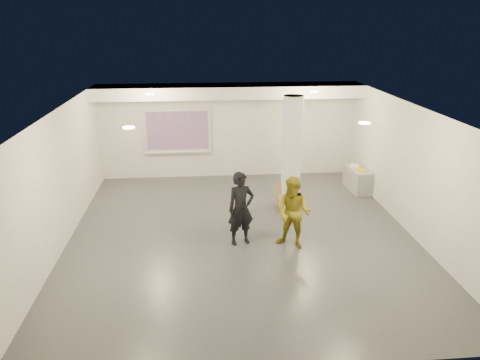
{
  "coord_description": "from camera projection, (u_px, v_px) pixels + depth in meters",
  "views": [
    {
      "loc": [
        -0.93,
        -9.97,
        4.85
      ],
      "look_at": [
        0.0,
        0.4,
        1.25
      ],
      "focal_mm": 35.0,
      "sensor_mm": 36.0,
      "label": 1
    }
  ],
  "objects": [
    {
      "name": "woman",
      "position": [
        241.0,
        209.0,
        10.41
      ],
      "size": [
        0.7,
        0.55,
        1.69
      ],
      "primitive_type": "imported",
      "rotation": [
        0.0,
        0.0,
        0.27
      ],
      "color": "black",
      "rests_on": "floor"
    },
    {
      "name": "credenza",
      "position": [
        358.0,
        179.0,
        13.86
      ],
      "size": [
        0.56,
        1.19,
        0.68
      ],
      "primitive_type": "cube",
      "rotation": [
        0.0,
        0.0,
        0.06
      ],
      "color": "gray",
      "rests_on": "floor"
    },
    {
      "name": "postit_pad",
      "position": [
        361.0,
        170.0,
        13.58
      ],
      "size": [
        0.25,
        0.31,
        0.03
      ],
      "primitive_type": "cube",
      "rotation": [
        0.0,
        0.0,
        -0.15
      ],
      "color": "#E7BE01",
      "rests_on": "credenza"
    },
    {
      "name": "wall_back",
      "position": [
        228.0,
        130.0,
        14.79
      ],
      "size": [
        8.0,
        0.01,
        3.0
      ],
      "primitive_type": "cube",
      "color": "silver",
      "rests_on": "floor"
    },
    {
      "name": "ceiling",
      "position": [
        242.0,
        109.0,
        10.07
      ],
      "size": [
        8.0,
        9.0,
        0.01
      ],
      "primitive_type": "cube",
      "color": "white",
      "rests_on": "floor"
    },
    {
      "name": "projection_screen",
      "position": [
        177.0,
        131.0,
        14.6
      ],
      "size": [
        2.1,
        0.13,
        1.42
      ],
      "color": "silver",
      "rests_on": "wall_back"
    },
    {
      "name": "man",
      "position": [
        294.0,
        213.0,
        10.26
      ],
      "size": [
        1.0,
        0.94,
        1.63
      ],
      "primitive_type": "imported",
      "rotation": [
        0.0,
        0.0,
        -0.56
      ],
      "color": "olive",
      "rests_on": "floor"
    },
    {
      "name": "column",
      "position": [
        292.0,
        152.0,
        12.38
      ],
      "size": [
        0.52,
        0.52,
        3.0
      ],
      "primitive_type": "cylinder",
      "color": "white",
      "rests_on": "floor"
    },
    {
      "name": "downlight_se",
      "position": [
        365.0,
        123.0,
        8.85
      ],
      "size": [
        0.22,
        0.22,
        0.02
      ],
      "primitive_type": "cylinder",
      "color": "#FDCB90",
      "rests_on": "ceiling"
    },
    {
      "name": "cardboard_front",
      "position": [
        286.0,
        203.0,
        12.35
      ],
      "size": [
        0.48,
        0.34,
        0.46
      ],
      "primitive_type": "cube",
      "rotation": [
        -0.34,
        0.0,
        0.37
      ],
      "color": "#9E7F46",
      "rests_on": "floor"
    },
    {
      "name": "downlight_nw",
      "position": [
        149.0,
        94.0,
        12.24
      ],
      "size": [
        0.22,
        0.22,
        0.02
      ],
      "primitive_type": "cylinder",
      "color": "#FDCB90",
      "rests_on": "ceiling"
    },
    {
      "name": "soffit_band",
      "position": [
        229.0,
        91.0,
        13.84
      ],
      "size": [
        8.0,
        1.1,
        0.36
      ],
      "primitive_type": "cube",
      "color": "white",
      "rests_on": "ceiling"
    },
    {
      "name": "downlight_ne",
      "position": [
        314.0,
        92.0,
        12.61
      ],
      "size": [
        0.22,
        0.22,
        0.02
      ],
      "primitive_type": "cylinder",
      "color": "#FDCB90",
      "rests_on": "ceiling"
    },
    {
      "name": "cardboard_back",
      "position": [
        287.0,
        194.0,
        12.71
      ],
      "size": [
        0.62,
        0.25,
        0.65
      ],
      "primitive_type": "cube",
      "rotation": [
        -0.22,
        0.0,
        0.09
      ],
      "color": "#9E7F46",
      "rests_on": "floor"
    },
    {
      "name": "floor",
      "position": [
        242.0,
        235.0,
        11.05
      ],
      "size": [
        8.0,
        9.0,
        0.01
      ],
      "primitive_type": "cube",
      "color": "#37393F",
      "rests_on": "ground"
    },
    {
      "name": "wall_front",
      "position": [
        272.0,
        280.0,
        6.32
      ],
      "size": [
        8.0,
        0.01,
        3.0
      ],
      "primitive_type": "cube",
      "color": "silver",
      "rests_on": "floor"
    },
    {
      "name": "papers_stack",
      "position": [
        355.0,
        166.0,
        13.97
      ],
      "size": [
        0.34,
        0.39,
        0.02
      ],
      "primitive_type": "cube",
      "rotation": [
        0.0,
        0.0,
        -0.28
      ],
      "color": "white",
      "rests_on": "credenza"
    },
    {
      "name": "wall_right",
      "position": [
        412.0,
        170.0,
        10.89
      ],
      "size": [
        0.01,
        9.0,
        3.0
      ],
      "primitive_type": "cube",
      "color": "silver",
      "rests_on": "floor"
    },
    {
      "name": "downlight_sw",
      "position": [
        129.0,
        128.0,
        8.47
      ],
      "size": [
        0.22,
        0.22,
        0.02
      ],
      "primitive_type": "cylinder",
      "color": "#FDCB90",
      "rests_on": "ceiling"
    },
    {
      "name": "wall_left",
      "position": [
        60.0,
        181.0,
        10.22
      ],
      "size": [
        0.01,
        9.0,
        3.0
      ],
      "primitive_type": "cube",
      "color": "silver",
      "rests_on": "floor"
    }
  ]
}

